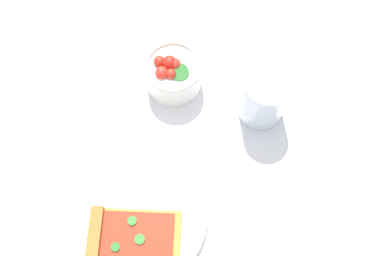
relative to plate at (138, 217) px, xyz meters
The scene contains 5 objects.
ground_plane 0.05m from the plate, 116.26° to the left, with size 2.40×2.40×0.00m, color silver.
plate is the anchor object (origin of this frame).
pizza_slice_main 0.04m from the plate, 96.36° to the right, with size 0.16×0.12×0.02m.
salad_bowl 0.26m from the plate, 92.10° to the left, with size 0.10×0.10×0.08m.
soda_glass 0.29m from the plate, 56.99° to the left, with size 0.08×0.08×0.11m.
Camera 1 is at (0.14, -0.15, 0.75)m, focal length 41.83 mm.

